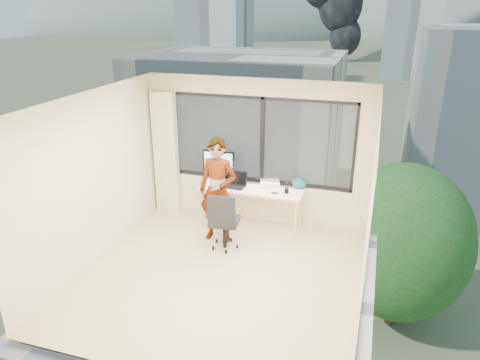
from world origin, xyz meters
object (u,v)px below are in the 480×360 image
at_px(chair, 224,219).
at_px(person, 218,191).
at_px(handbag, 299,183).
at_px(game_console, 270,183).
at_px(laptop, 234,180).
at_px(monitor, 219,166).
at_px(desk, 251,207).

relative_size(chair, person, 0.57).
height_order(chair, handbag, chair).
bearing_deg(game_console, laptop, -173.75).
distance_m(laptop, handbag, 1.13).
distance_m(monitor, game_console, 0.97).
distance_m(chair, monitor, 1.19).
height_order(desk, game_console, game_console).
bearing_deg(chair, laptop, 89.67).
xyz_separation_m(chair, person, (-0.19, 0.24, 0.38)).
relative_size(monitor, game_console, 1.78).
distance_m(desk, game_console, 0.55).
height_order(chair, person, person).
bearing_deg(desk, monitor, 168.44).
bearing_deg(laptop, handbag, 19.65).
distance_m(desk, chair, 0.87).
bearing_deg(game_console, handbag, -16.10).
bearing_deg(person, handbag, 38.23).
bearing_deg(game_console, person, -146.52).
relative_size(game_console, handbag, 1.31).
xyz_separation_m(person, laptop, (0.10, 0.57, -0.02)).
relative_size(chair, game_console, 3.08).
distance_m(chair, handbag, 1.50).
height_order(monitor, handbag, monitor).
relative_size(laptop, handbag, 1.54).
bearing_deg(desk, chair, -103.93).
bearing_deg(person, monitor, 112.81).
relative_size(chair, handbag, 4.03).
height_order(person, handbag, person).
height_order(chair, game_console, chair).
bearing_deg(chair, desk, 69.28).
bearing_deg(game_console, chair, -131.33).
height_order(desk, person, person).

